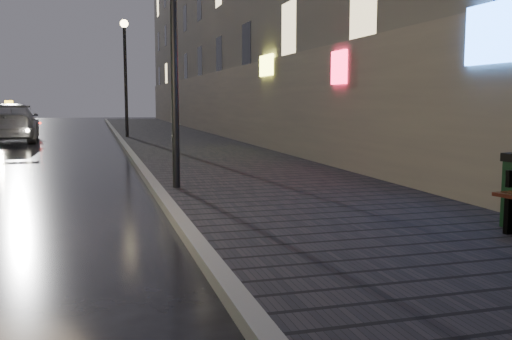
{
  "coord_description": "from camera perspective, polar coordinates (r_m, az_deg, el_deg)",
  "views": [
    {
      "loc": [
        0.34,
        -4.83,
        1.8
      ],
      "look_at": [
        2.49,
        2.67,
        0.85
      ],
      "focal_mm": 40.0,
      "sensor_mm": 36.0,
      "label": 1
    }
  ],
  "objects": [
    {
      "name": "lamp_far",
      "position": [
        26.92,
        -12.95,
        10.36
      ],
      "size": [
        0.36,
        0.36,
        5.28
      ],
      "color": "black",
      "rests_on": "sidewalk"
    },
    {
      "name": "ground",
      "position": [
        5.16,
        -19.29,
        -13.85
      ],
      "size": [
        120.0,
        120.0,
        0.0
      ],
      "primitive_type": "plane",
      "color": "black",
      "rests_on": "ground"
    },
    {
      "name": "building_near",
      "position": [
        30.94,
        -3.29,
        15.66
      ],
      "size": [
        1.8,
        50.0,
        13.0
      ],
      "primitive_type": "cube",
      "color": "#605B54",
      "rests_on": "ground"
    },
    {
      "name": "sidewalk",
      "position": [
        26.13,
        -8.13,
        3.08
      ],
      "size": [
        4.6,
        58.0,
        0.15
      ],
      "primitive_type": "cube",
      "color": "black",
      "rests_on": "ground"
    },
    {
      "name": "lamp_near",
      "position": [
        11.06,
        -8.25,
        15.65
      ],
      "size": [
        0.36,
        0.36,
        5.28
      ],
      "color": "black",
      "rests_on": "sidewalk"
    },
    {
      "name": "curb",
      "position": [
        25.91,
        -13.4,
        2.93
      ],
      "size": [
        0.2,
        58.0,
        0.15
      ],
      "primitive_type": "cube",
      "color": "slate",
      "rests_on": "ground"
    },
    {
      "name": "taxi_mid",
      "position": [
        27.64,
        -23.4,
        4.37
      ],
      "size": [
        2.69,
        5.91,
        1.68
      ],
      "primitive_type": "imported",
      "rotation": [
        0.0,
        0.0,
        3.2
      ],
      "color": "#B8B8BE",
      "rests_on": "ground"
    }
  ]
}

